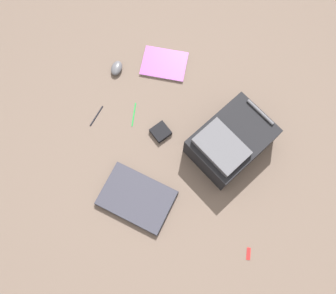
# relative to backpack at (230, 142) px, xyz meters

# --- Properties ---
(ground_plane) EXTENTS (3.54, 3.54, 0.00)m
(ground_plane) POSITION_rel_backpack_xyz_m (-0.26, -0.06, -0.09)
(ground_plane) COLOR brown
(backpack) EXTENTS (0.46, 0.49, 0.21)m
(backpack) POSITION_rel_backpack_xyz_m (0.00, 0.00, 0.00)
(backpack) COLOR black
(backpack) RESTS_ON ground_plane
(laptop) EXTENTS (0.40, 0.32, 0.03)m
(laptop) POSITION_rel_backpack_xyz_m (-0.40, -0.38, -0.08)
(laptop) COLOR #24242C
(laptop) RESTS_ON ground_plane
(book_comic) EXTENTS (0.26, 0.20, 0.01)m
(book_comic) POSITION_rel_backpack_xyz_m (-0.45, 0.40, -0.08)
(book_comic) COLOR silver
(book_comic) RESTS_ON ground_plane
(computer_mouse) EXTENTS (0.06, 0.09, 0.04)m
(computer_mouse) POSITION_rel_backpack_xyz_m (-0.70, 0.30, -0.07)
(computer_mouse) COLOR #4C4C51
(computer_mouse) RESTS_ON ground_plane
(pen_black) EXTENTS (0.04, 0.13, 0.01)m
(pen_black) POSITION_rel_backpack_xyz_m (-0.73, 0.00, -0.09)
(pen_black) COLOR black
(pen_black) RESTS_ON ground_plane
(pen_blue) EXTENTS (0.02, 0.14, 0.01)m
(pen_blue) POSITION_rel_backpack_xyz_m (-0.54, 0.06, -0.09)
(pen_blue) COLOR #198C33
(pen_blue) RESTS_ON ground_plane
(earbud_pouch) EXTENTS (0.13, 0.13, 0.03)m
(earbud_pouch) POSITION_rel_backpack_xyz_m (-0.37, -0.01, -0.08)
(earbud_pouch) COLOR black
(earbud_pouch) RESTS_ON ground_plane
(usb_stick) EXTENTS (0.02, 0.06, 0.01)m
(usb_stick) POSITION_rel_backpack_xyz_m (0.20, -0.51, -0.09)
(usb_stick) COLOR #B21919
(usb_stick) RESTS_ON ground_plane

